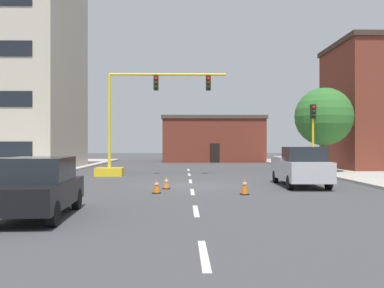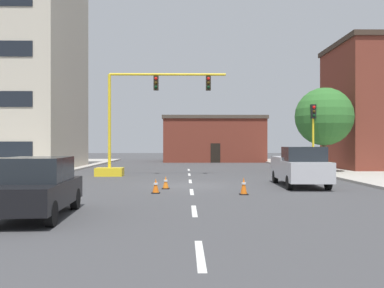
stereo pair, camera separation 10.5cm
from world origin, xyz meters
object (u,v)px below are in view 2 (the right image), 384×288
object	(u,v)px
pickup_truck_silver	(300,167)
sedan_black_near_left	(36,187)
traffic_light_pole_right	(313,123)
traffic_signal_gantry	(126,143)
traffic_cone_roadside_a	(166,183)
traffic_cone_roadside_b	(244,186)
tree_right_mid	(324,117)
traffic_cone_roadside_c	(156,186)

from	to	relation	value
pickup_truck_silver	sedan_black_near_left	size ratio (longest dim) A/B	1.19
traffic_light_pole_right	traffic_signal_gantry	bearing A→B (deg)	-178.53
traffic_cone_roadside_a	pickup_truck_silver	bearing A→B (deg)	10.16
sedan_black_near_left	traffic_cone_roadside_b	xyz separation A→B (m)	(6.80, 5.52, -0.52)
traffic_signal_gantry	traffic_cone_roadside_a	bearing A→B (deg)	-70.07
sedan_black_near_left	traffic_cone_roadside_b	bearing A→B (deg)	39.06
traffic_light_pole_right	traffic_cone_roadside_b	size ratio (longest dim) A/B	6.45
traffic_light_pole_right	pickup_truck_silver	bearing A→B (deg)	-111.08
tree_right_mid	sedan_black_near_left	xyz separation A→B (m)	(-14.24, -18.16, -3.18)
traffic_signal_gantry	traffic_cone_roadside_c	distance (m)	10.70
sedan_black_near_left	traffic_cone_roadside_b	world-z (taller)	sedan_black_near_left
traffic_light_pole_right	pickup_truck_silver	size ratio (longest dim) A/B	0.88
traffic_cone_roadside_b	traffic_cone_roadside_a	bearing A→B (deg)	144.50
traffic_cone_roadside_b	traffic_signal_gantry	bearing A→B (deg)	120.80
traffic_signal_gantry	traffic_cone_roadside_a	xyz separation A→B (m)	(3.02, -8.33, -1.92)
traffic_signal_gantry	traffic_cone_roadside_b	bearing A→B (deg)	-59.20
traffic_light_pole_right	traffic_cone_roadside_c	distance (m)	14.81
tree_right_mid	traffic_cone_roadside_c	distance (m)	16.87
traffic_light_pole_right	traffic_cone_roadside_c	world-z (taller)	traffic_light_pole_right
traffic_signal_gantry	traffic_cone_roadside_a	distance (m)	9.07
traffic_cone_roadside_b	traffic_cone_roadside_c	distance (m)	3.77
traffic_signal_gantry	pickup_truck_silver	size ratio (longest dim) A/B	1.58
tree_right_mid	traffic_cone_roadside_b	distance (m)	15.12
traffic_cone_roadside_b	traffic_cone_roadside_c	xyz separation A→B (m)	(-3.73, 0.56, -0.05)
sedan_black_near_left	traffic_cone_roadside_a	distance (m)	8.66
traffic_signal_gantry	traffic_cone_roadside_a	world-z (taller)	traffic_signal_gantry
traffic_signal_gantry	traffic_cone_roadside_b	size ratio (longest dim) A/B	11.60
tree_right_mid	traffic_cone_roadside_c	size ratio (longest dim) A/B	9.52
pickup_truck_silver	traffic_cone_roadside_c	size ratio (longest dim) A/B	8.47
sedan_black_near_left	traffic_cone_roadside_c	size ratio (longest dim) A/B	7.11
tree_right_mid	traffic_cone_roadside_a	bearing A→B (deg)	-136.61
traffic_light_pole_right	traffic_cone_roadside_a	xyz separation A→B (m)	(-9.57, -8.66, -3.23)
pickup_truck_silver	traffic_cone_roadside_c	distance (m)	7.71
traffic_signal_gantry	traffic_light_pole_right	bearing A→B (deg)	1.47
traffic_cone_roadside_c	traffic_light_pole_right	bearing A→B (deg)	46.66
traffic_cone_roadside_b	pickup_truck_silver	bearing A→B (deg)	47.47
traffic_cone_roadside_c	traffic_cone_roadside_b	bearing A→B (deg)	-8.54
traffic_light_pole_right	traffic_cone_roadside_b	distance (m)	13.07
traffic_light_pole_right	traffic_cone_roadside_b	xyz separation A→B (m)	(-6.19, -11.07, -3.16)
sedan_black_near_left	traffic_cone_roadside_a	bearing A→B (deg)	66.68
traffic_signal_gantry	traffic_cone_roadside_c	xyz separation A→B (m)	(2.68, -10.19, -1.90)
traffic_cone_roadside_c	sedan_black_near_left	bearing A→B (deg)	-116.81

